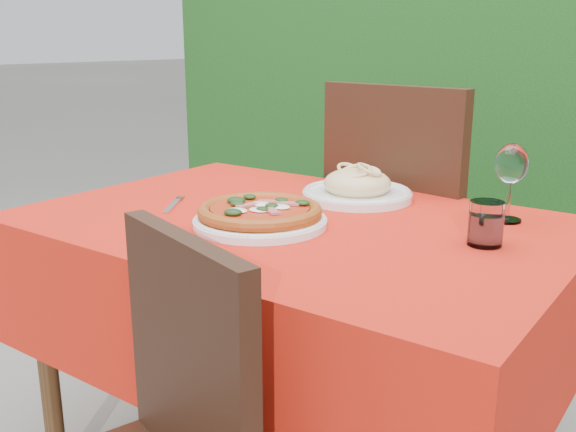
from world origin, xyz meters
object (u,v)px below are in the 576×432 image
Objects in this scene: chair_far at (409,228)px; pasta_plate at (357,188)px; wine_glass at (511,167)px; fork at (172,206)px; water_glass at (486,226)px; pizza_plate at (260,215)px.

chair_far reaches higher than pasta_plate.
wine_glass is 0.99× the size of fork.
water_glass is (0.41, -0.19, 0.01)m from pasta_plate.
chair_far is 0.56m from wine_glass.
chair_far is 3.57× the size of pasta_plate.
pasta_plate reaches higher than pizza_plate.
pasta_plate is 0.48m from fork.
wine_glass reaches higher than pizza_plate.
fork is at bearing -153.52° from wine_glass.
fork is (-0.75, -0.15, -0.04)m from water_glass.
pizza_plate is at bearing 92.42° from chair_far.
pasta_plate is 1.59× the size of wine_glass.
pasta_plate is (0.05, 0.35, 0.00)m from pizza_plate.
wine_glass is at bearing 95.66° from water_glass.
fork is (-0.28, 0.00, -0.02)m from pizza_plate.
fork is at bearing 179.41° from pizza_plate.
pasta_plate is 0.40m from wine_glass.
wine_glass is (0.38, -0.30, 0.28)m from chair_far.
water_glass reaches higher than pasta_plate.
fork is at bearing 70.11° from chair_far.
water_glass is at bearing 18.69° from pizza_plate.
pasta_plate is 1.57× the size of fork.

